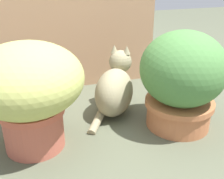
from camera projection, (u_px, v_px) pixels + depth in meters
The scene contains 6 objects.
ground_plane at pixel (92, 135), 1.17m from camera, with size 6.00×6.00×0.00m, color #535743.
cardboard_backdrop at pixel (72, 14), 1.48m from camera, with size 0.95×0.03×0.83m, color tan.
grass_planter at pixel (29, 88), 1.00m from camera, with size 0.41×0.41×0.42m.
leafy_planter at pixel (182, 79), 1.16m from camera, with size 0.36×0.36×0.42m.
cat at pixel (115, 89), 1.31m from camera, with size 0.31×0.33×0.32m.
mushroom_ornament_red at pixel (34, 135), 1.02m from camera, with size 0.08×0.08×0.12m.
Camera 1 is at (-0.22, -0.96, 0.66)m, focal length 44.72 mm.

